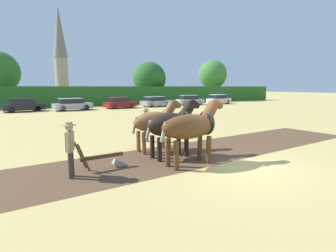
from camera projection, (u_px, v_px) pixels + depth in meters
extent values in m
plane|color=tan|center=(236.00, 166.00, 9.34)|extent=(240.00, 240.00, 0.00)
cube|color=brown|center=(43.00, 180.00, 7.95)|extent=(31.21, 5.75, 0.01)
cube|color=#286023|center=(71.00, 96.00, 37.05)|extent=(79.35, 1.33, 2.87)
cylinder|color=#423323|center=(0.00, 95.00, 36.41)|extent=(0.44, 0.44, 3.20)
cylinder|color=#4C3823|center=(150.00, 95.00, 46.76)|extent=(0.44, 0.44, 2.61)
sphere|color=#235623|center=(149.00, 79.00, 46.32)|extent=(5.85, 5.85, 5.85)
cylinder|color=brown|center=(212.00, 91.00, 53.35)|extent=(0.44, 0.44, 3.70)
sphere|color=#387533|center=(213.00, 74.00, 52.85)|extent=(5.69, 5.69, 5.69)
cylinder|color=gray|center=(62.00, 78.00, 62.34)|extent=(2.97, 2.97, 9.56)
cone|color=slate|center=(59.00, 32.00, 60.76)|extent=(3.27, 3.27, 11.69)
ellipsoid|color=#513319|center=(189.00, 126.00, 9.28)|extent=(2.31, 1.07, 0.88)
cylinder|color=#513319|center=(200.00, 147.00, 10.03)|extent=(0.18, 0.18, 1.01)
cylinder|color=#513319|center=(209.00, 150.00, 9.61)|extent=(0.18, 0.18, 1.01)
cylinder|color=#513319|center=(168.00, 152.00, 9.22)|extent=(0.18, 0.18, 1.01)
cylinder|color=#513319|center=(176.00, 156.00, 8.80)|extent=(0.18, 0.18, 1.01)
cylinder|color=#513319|center=(210.00, 112.00, 9.74)|extent=(0.80, 0.47, 0.85)
ellipsoid|color=#513319|center=(217.00, 104.00, 9.91)|extent=(0.70, 0.31, 0.54)
cube|color=gray|center=(213.00, 107.00, 9.80)|extent=(0.40, 0.11, 0.53)
cylinder|color=gray|center=(164.00, 132.00, 8.71)|extent=(0.30, 0.14, 0.71)
torus|color=black|center=(206.00, 123.00, 9.70)|extent=(0.17, 0.90, 0.89)
ellipsoid|color=black|center=(170.00, 125.00, 10.31)|extent=(2.04, 1.10, 0.92)
cylinder|color=black|center=(179.00, 143.00, 11.01)|extent=(0.18, 0.18, 0.91)
cylinder|color=black|center=(186.00, 145.00, 10.57)|extent=(0.18, 0.18, 0.91)
cylinder|color=black|center=(152.00, 147.00, 10.31)|extent=(0.18, 0.18, 0.91)
cylinder|color=black|center=(159.00, 150.00, 9.87)|extent=(0.18, 0.18, 0.91)
cylinder|color=black|center=(187.00, 111.00, 10.70)|extent=(0.82, 0.49, 0.88)
ellipsoid|color=black|center=(194.00, 104.00, 10.87)|extent=(0.70, 0.31, 0.54)
cube|color=gray|center=(190.00, 106.00, 10.77)|extent=(0.40, 0.11, 0.54)
cylinder|color=gray|center=(149.00, 129.00, 9.81)|extent=(0.30, 0.14, 0.71)
torus|color=black|center=(184.00, 122.00, 10.68)|extent=(0.17, 0.94, 0.94)
ellipsoid|color=brown|center=(154.00, 122.00, 11.33)|extent=(1.99, 1.04, 0.86)
cylinder|color=brown|center=(163.00, 138.00, 12.01)|extent=(0.18, 0.18, 0.92)
cylinder|color=brown|center=(169.00, 140.00, 11.59)|extent=(0.18, 0.18, 0.92)
cylinder|color=brown|center=(138.00, 141.00, 11.32)|extent=(0.18, 0.18, 0.92)
cylinder|color=brown|center=(144.00, 143.00, 10.91)|extent=(0.18, 0.18, 0.92)
cylinder|color=brown|center=(169.00, 110.00, 11.71)|extent=(0.77, 0.46, 0.82)
ellipsoid|color=brown|center=(176.00, 104.00, 11.88)|extent=(0.70, 0.31, 0.54)
cube|color=gray|center=(172.00, 106.00, 11.78)|extent=(0.38, 0.11, 0.50)
cylinder|color=gray|center=(135.00, 125.00, 10.84)|extent=(0.30, 0.14, 0.71)
torus|color=black|center=(167.00, 119.00, 11.69)|extent=(0.17, 0.89, 0.88)
cube|color=#4C331E|center=(102.00, 156.00, 8.92)|extent=(1.50, 0.20, 0.12)
cube|color=#939399|center=(119.00, 164.00, 9.30)|extent=(0.49, 0.23, 0.39)
cylinder|color=#4C331E|center=(80.00, 155.00, 8.70)|extent=(0.40, 0.09, 0.96)
cylinder|color=#4C331E|center=(84.00, 158.00, 8.37)|extent=(0.40, 0.09, 0.96)
cylinder|color=#38332D|center=(72.00, 163.00, 8.22)|extent=(0.14, 0.14, 0.85)
cylinder|color=#38332D|center=(71.00, 165.00, 8.00)|extent=(0.14, 0.14, 0.85)
cube|color=tan|center=(70.00, 141.00, 8.00)|extent=(0.34, 0.54, 0.60)
sphere|color=tan|center=(69.00, 127.00, 7.94)|extent=(0.23, 0.23, 0.23)
cylinder|color=tan|center=(71.00, 140.00, 8.29)|extent=(0.09, 0.09, 0.57)
cylinder|color=tan|center=(68.00, 144.00, 7.72)|extent=(0.09, 0.09, 0.57)
cylinder|color=tan|center=(69.00, 125.00, 7.93)|extent=(0.44, 0.44, 0.02)
cylinder|color=tan|center=(69.00, 123.00, 7.92)|extent=(0.22, 0.22, 0.10)
cylinder|color=#4C4C4C|center=(145.00, 133.00, 13.53)|extent=(0.14, 0.14, 0.84)
cylinder|color=#4C4C4C|center=(147.00, 134.00, 13.36)|extent=(0.14, 0.14, 0.84)
cube|color=tan|center=(146.00, 120.00, 13.34)|extent=(0.26, 0.51, 0.59)
sphere|color=tan|center=(146.00, 112.00, 13.28)|extent=(0.23, 0.23, 0.23)
cylinder|color=tan|center=(143.00, 120.00, 13.57)|extent=(0.09, 0.09, 0.56)
cylinder|color=tan|center=(149.00, 121.00, 13.11)|extent=(0.09, 0.09, 0.56)
cylinder|color=tan|center=(146.00, 110.00, 13.26)|extent=(0.43, 0.43, 0.02)
cylinder|color=tan|center=(146.00, 109.00, 13.26)|extent=(0.22, 0.22, 0.10)
cube|color=black|center=(23.00, 107.00, 29.76)|extent=(4.50, 2.53, 0.69)
cube|color=black|center=(21.00, 101.00, 29.53)|extent=(2.80, 2.03, 0.57)
cube|color=black|center=(21.00, 99.00, 29.48)|extent=(2.80, 2.03, 0.06)
cylinder|color=black|center=(34.00, 108.00, 31.21)|extent=(0.68, 0.34, 0.64)
cylinder|color=black|center=(38.00, 109.00, 30.08)|extent=(0.68, 0.34, 0.64)
cylinder|color=black|center=(9.00, 109.00, 29.50)|extent=(0.68, 0.34, 0.64)
cylinder|color=black|center=(12.00, 110.00, 28.37)|extent=(0.68, 0.34, 0.64)
cube|color=#A8A8B2|center=(73.00, 106.00, 31.33)|extent=(4.58, 2.31, 0.67)
cube|color=black|center=(71.00, 101.00, 31.11)|extent=(2.82, 1.90, 0.54)
cube|color=#A8A8B2|center=(70.00, 98.00, 31.07)|extent=(2.82, 1.90, 0.06)
cylinder|color=black|center=(82.00, 107.00, 32.77)|extent=(0.69, 0.31, 0.66)
cylinder|color=black|center=(86.00, 107.00, 31.60)|extent=(0.69, 0.31, 0.66)
cylinder|color=black|center=(59.00, 108.00, 31.12)|extent=(0.69, 0.31, 0.66)
cylinder|color=black|center=(63.00, 109.00, 29.95)|extent=(0.69, 0.31, 0.66)
cube|color=maroon|center=(120.00, 104.00, 34.56)|extent=(4.36, 2.57, 0.67)
cube|color=black|center=(119.00, 100.00, 34.34)|extent=(2.73, 2.06, 0.55)
cube|color=maroon|center=(119.00, 97.00, 34.29)|extent=(2.73, 2.06, 0.06)
cylinder|color=black|center=(125.00, 105.00, 36.00)|extent=(0.65, 0.34, 0.62)
cylinder|color=black|center=(131.00, 106.00, 34.85)|extent=(0.65, 0.34, 0.62)
cylinder|color=black|center=(109.00, 106.00, 34.34)|extent=(0.65, 0.34, 0.62)
cylinder|color=black|center=(115.00, 107.00, 33.18)|extent=(0.65, 0.34, 0.62)
cube|color=#9E9EA8|center=(156.00, 103.00, 37.40)|extent=(4.66, 2.57, 0.66)
cube|color=black|center=(155.00, 99.00, 37.17)|extent=(2.90, 2.07, 0.52)
cube|color=#9E9EA8|center=(155.00, 97.00, 37.13)|extent=(2.90, 2.07, 0.06)
cylinder|color=black|center=(160.00, 103.00, 38.89)|extent=(0.71, 0.34, 0.68)
cylinder|color=black|center=(167.00, 104.00, 37.72)|extent=(0.71, 0.34, 0.68)
cylinder|color=black|center=(145.00, 104.00, 37.14)|extent=(0.71, 0.34, 0.68)
cylinder|color=black|center=(152.00, 105.00, 35.96)|extent=(0.71, 0.34, 0.68)
cube|color=#A8A8B2|center=(190.00, 101.00, 40.85)|extent=(4.33, 2.28, 0.70)
cube|color=black|center=(189.00, 97.00, 40.67)|extent=(2.66, 1.91, 0.57)
cube|color=#A8A8B2|center=(189.00, 95.00, 40.63)|extent=(2.66, 1.91, 0.06)
cylinder|color=black|center=(195.00, 102.00, 42.10)|extent=(0.70, 0.30, 0.68)
cylinder|color=black|center=(200.00, 103.00, 40.65)|extent=(0.70, 0.30, 0.68)
cylinder|color=black|center=(180.00, 103.00, 41.10)|extent=(0.70, 0.30, 0.68)
cylinder|color=black|center=(185.00, 103.00, 39.65)|extent=(0.70, 0.30, 0.68)
cube|color=silver|center=(219.00, 101.00, 43.23)|extent=(4.42, 2.29, 0.71)
cube|color=black|center=(218.00, 97.00, 43.01)|extent=(2.72, 1.90, 0.59)
cube|color=silver|center=(218.00, 95.00, 42.96)|extent=(2.72, 1.90, 0.06)
cylinder|color=black|center=(221.00, 101.00, 44.65)|extent=(0.70, 0.31, 0.68)
cylinder|color=black|center=(228.00, 102.00, 43.45)|extent=(0.70, 0.31, 0.68)
cylinder|color=black|center=(210.00, 102.00, 43.08)|extent=(0.70, 0.31, 0.68)
cylinder|color=black|center=(217.00, 102.00, 41.87)|extent=(0.70, 0.31, 0.68)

